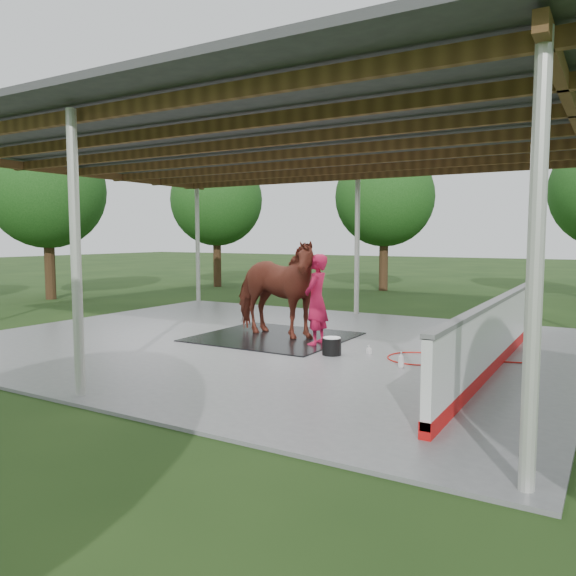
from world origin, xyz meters
The scene contains 12 objects.
ground centered at (0.00, 0.00, 0.00)m, with size 100.00×100.00×0.00m, color #1E3814.
concrete_slab centered at (0.00, 0.00, 0.03)m, with size 12.00×10.00×0.05m, color slate.
pavilion_structure centered at (0.00, 0.00, 3.97)m, with size 12.60×10.60×4.05m.
dasher_board centered at (4.60, 0.00, 0.59)m, with size 0.16×8.00×1.15m.
tree_belt centered at (0.30, 0.90, 3.79)m, with size 28.00×28.00×5.80m.
rubber_mat centered at (-0.05, 0.39, 0.06)m, with size 3.08×2.89×0.02m, color black.
horse centered at (-0.05, 0.39, 1.11)m, with size 1.12×2.45×2.07m, color maroon.
handler centered at (1.13, 0.12, 0.96)m, with size 0.67×0.44×1.82m, color #BB133C.
wash_bucket centered at (1.82, -0.58, 0.22)m, with size 0.35×0.35×0.33m.
soap_bottle_a centered at (3.26, -0.91, 0.18)m, with size 0.10×0.10×0.27m, color silver.
soap_bottle_b centered at (2.38, -0.17, 0.13)m, with size 0.08×0.08×0.17m, color #338CD8.
hose_coil centered at (3.71, -0.30, 0.06)m, with size 2.34×1.55×0.02m.
Camera 1 is at (6.30, -9.75, 2.23)m, focal length 35.00 mm.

